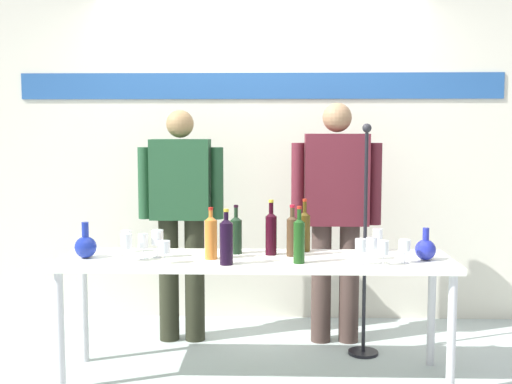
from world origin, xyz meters
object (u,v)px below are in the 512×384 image
(wine_bottle_1, at_px, (226,240))
(wine_glass_right_2, at_px, (383,248))
(presenter_right, at_px, (336,206))
(wine_bottle_2, at_px, (305,230))
(display_table, at_px, (255,268))
(wine_glass_right_4, at_px, (405,246))
(decanter_blue_right, at_px, (425,249))
(presenter_left, at_px, (181,210))
(microphone_stand, at_px, (364,278))
(wine_glass_left_0, at_px, (164,247))
(wine_glass_left_2, at_px, (127,242))
(wine_glass_left_3, at_px, (143,242))
(wine_glass_right_3, at_px, (361,246))
(wine_bottle_3, at_px, (292,234))
(decanter_blue_left, at_px, (86,246))
(wine_glass_right_1, at_px, (378,236))
(wine_bottle_4, at_px, (211,236))
(wine_glass_left_4, at_px, (126,237))
(wine_bottle_5, at_px, (271,232))
(wine_glass_right_0, at_px, (372,244))
(wine_bottle_6, at_px, (236,233))
(wine_glass_left_1, at_px, (157,238))
(wine_bottle_0, at_px, (299,239))

(wine_bottle_1, height_order, wine_glass_right_2, wine_bottle_1)
(presenter_right, distance_m, wine_bottle_2, 0.53)
(display_table, distance_m, wine_glass_right_4, 0.89)
(decanter_blue_right, relative_size, presenter_left, 0.12)
(microphone_stand, bearing_deg, wine_glass_left_0, -154.08)
(wine_glass_left_2, height_order, microphone_stand, microphone_stand)
(wine_glass_right_2, bearing_deg, display_table, 164.75)
(display_table, distance_m, wine_glass_left_2, 0.78)
(wine_glass_left_3, bearing_deg, wine_glass_right_3, -6.18)
(wine_bottle_3, bearing_deg, wine_glass_right_3, -32.51)
(display_table, relative_size, wine_glass_left_3, 15.67)
(decanter_blue_left, relative_size, wine_glass_right_1, 1.52)
(wine_bottle_4, bearing_deg, wine_glass_left_4, 160.17)
(wine_bottle_2, bearing_deg, decanter_blue_right, -19.84)
(decanter_blue_right, xyz_separation_m, wine_glass_left_0, (-1.52, -0.14, 0.03))
(wine_bottle_1, distance_m, wine_glass_right_1, 1.01)
(display_table, bearing_deg, decanter_blue_right, -2.32)
(wine_bottle_5, xyz_separation_m, wine_glass_left_3, (-0.76, -0.14, -0.04))
(wine_glass_left_0, bearing_deg, wine_glass_right_0, 6.97)
(wine_glass_left_2, bearing_deg, microphone_stand, 20.56)
(wine_bottle_6, distance_m, wine_glass_left_1, 0.48)
(wine_bottle_0, xyz_separation_m, wine_bottle_6, (-0.38, 0.27, -0.01))
(wine_glass_left_0, bearing_deg, microphone_stand, 25.92)
(wine_bottle_2, relative_size, wine_glass_left_2, 2.02)
(wine_glass_left_0, relative_size, wine_glass_right_1, 0.92)
(presenter_left, relative_size, wine_glass_left_2, 9.96)
(wine_bottle_0, distance_m, wine_bottle_3, 0.21)
(presenter_right, distance_m, wine_glass_left_2, 1.52)
(decanter_blue_left, bearing_deg, wine_bottle_6, 10.47)
(wine_glass_right_4, bearing_deg, wine_glass_right_3, -167.32)
(wine_bottle_0, height_order, wine_bottle_4, wine_bottle_0)
(wine_bottle_5, height_order, wine_glass_left_4, wine_bottle_5)
(wine_bottle_5, bearing_deg, wine_glass_left_3, -169.37)
(decanter_blue_left, xyz_separation_m, wine_glass_left_3, (0.35, -0.01, 0.03))
(wine_bottle_6, bearing_deg, wine_bottle_1, -96.24)
(presenter_right, bearing_deg, wine_bottle_5, -127.81)
(wine_glass_left_2, xyz_separation_m, wine_glass_right_4, (1.60, 0.00, -0.02))
(wine_glass_right_1, bearing_deg, decanter_blue_right, -47.45)
(wine_glass_left_4, bearing_deg, wine_bottle_3, -5.34)
(decanter_blue_right, height_order, wine_bottle_2, wine_bottle_2)
(decanter_blue_left, distance_m, wine_glass_right_3, 1.62)
(wine_bottle_4, xyz_separation_m, wine_glass_left_1, (-0.32, 0.03, -0.02))
(decanter_blue_left, relative_size, wine_glass_right_0, 1.65)
(wine_bottle_1, height_order, wine_bottle_3, wine_bottle_1)
(wine_bottle_1, xyz_separation_m, wine_bottle_6, (0.04, 0.32, -0.01))
(presenter_right, height_order, wine_glass_right_3, presenter_right)
(wine_bottle_0, bearing_deg, decanter_blue_left, 175.11)
(wine_glass_left_4, xyz_separation_m, microphone_stand, (1.52, 0.26, -0.32))
(wine_bottle_5, xyz_separation_m, wine_glass_left_1, (-0.68, -0.11, -0.02))
(wine_glass_left_0, bearing_deg, wine_bottle_2, 25.78)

